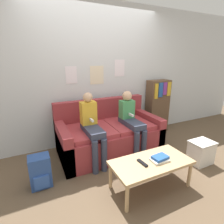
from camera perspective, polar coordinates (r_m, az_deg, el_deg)
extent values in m
plane|color=brown|center=(2.85, 3.98, -17.43)|extent=(10.00, 10.00, 0.00)
cube|color=silver|center=(3.38, -5.15, 11.73)|extent=(8.00, 0.06, 2.60)
cube|color=silver|center=(3.21, -13.15, 11.70)|extent=(0.20, 0.00, 0.30)
cube|color=beige|center=(3.35, -4.95, 11.93)|extent=(0.27, 0.00, 0.33)
cube|color=silver|center=(3.54, 2.50, 14.14)|extent=(0.22, 0.00, 0.32)
cube|color=maroon|center=(3.15, -0.80, -9.09)|extent=(1.74, 0.91, 0.45)
cube|color=maroon|center=(3.31, -3.64, 0.57)|extent=(1.74, 0.14, 0.45)
cube|color=maroon|center=(2.90, -15.54, -10.37)|extent=(0.14, 0.91, 0.61)
cube|color=maroon|center=(3.50, 11.24, -5.23)|extent=(0.14, 0.91, 0.61)
cube|color=#A1343A|center=(2.89, -7.06, -6.06)|extent=(0.71, 0.75, 0.07)
cube|color=#A1343A|center=(3.17, 5.38, -3.86)|extent=(0.71, 0.75, 0.07)
cube|color=tan|center=(2.33, 12.66, -15.75)|extent=(1.02, 0.50, 0.04)
cylinder|color=tan|center=(2.10, 4.93, -26.35)|extent=(0.04, 0.04, 0.34)
cylinder|color=tan|center=(2.60, 23.99, -18.17)|extent=(0.04, 0.04, 0.34)
cylinder|color=tan|center=(2.38, -0.53, -20.12)|extent=(0.04, 0.04, 0.34)
cylinder|color=tan|center=(2.84, 17.43, -14.28)|extent=(0.04, 0.04, 0.34)
cylinder|color=#33384C|center=(2.59, -5.52, -14.53)|extent=(0.09, 0.09, 0.52)
cylinder|color=#33384C|center=(2.63, -2.58, -13.88)|extent=(0.09, 0.09, 0.52)
cube|color=#33384C|center=(2.71, -6.42, -5.81)|extent=(0.23, 0.56, 0.09)
cube|color=gold|center=(2.78, -7.72, -0.29)|extent=(0.24, 0.16, 0.36)
sphere|color=tan|center=(2.72, -7.94, 4.78)|extent=(0.15, 0.15, 0.15)
cube|color=white|center=(2.67, -6.66, -2.64)|extent=(0.03, 0.12, 0.03)
cylinder|color=#33384C|center=(2.87, 8.01, -11.26)|extent=(0.09, 0.09, 0.52)
cylinder|color=#33384C|center=(2.94, 10.33, -10.62)|extent=(0.09, 0.09, 0.52)
cube|color=#33384C|center=(2.99, 6.37, -3.54)|extent=(0.23, 0.56, 0.09)
cube|color=#429356|center=(3.07, 4.85, 0.96)|extent=(0.24, 0.16, 0.31)
sphere|color=tan|center=(3.01, 4.96, 5.27)|extent=(0.17, 0.17, 0.17)
cube|color=white|center=(2.96, 6.28, -0.93)|extent=(0.03, 0.12, 0.03)
cube|color=black|center=(2.25, 9.86, -16.05)|extent=(0.05, 0.17, 0.02)
cube|color=silver|center=(2.35, 15.26, -14.88)|extent=(0.23, 0.16, 0.03)
cube|color=#23519E|center=(2.35, 15.46, -14.07)|extent=(0.21, 0.15, 0.03)
cube|color=brown|center=(4.05, 14.54, 1.83)|extent=(0.49, 0.25, 1.17)
cube|color=gold|center=(3.76, 14.30, 6.55)|extent=(0.08, 0.02, 0.32)
cube|color=#23519E|center=(3.83, 15.63, 6.93)|extent=(0.10, 0.02, 0.30)
cube|color=#7A3389|center=(3.90, 16.92, 7.32)|extent=(0.10, 0.02, 0.26)
cube|color=gold|center=(3.98, 18.11, 7.14)|extent=(0.10, 0.02, 0.29)
cube|color=silver|center=(3.18, 27.02, -11.83)|extent=(0.34, 0.26, 0.35)
cube|color=beige|center=(3.10, 27.48, -8.80)|extent=(0.36, 0.28, 0.02)
cube|color=#284789|center=(2.56, -22.37, -17.44)|extent=(0.26, 0.21, 0.43)
cube|color=#3055A5|center=(2.51, -21.93, -20.53)|extent=(0.18, 0.03, 0.17)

